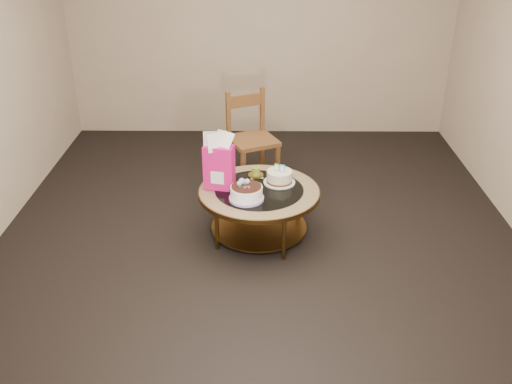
{
  "coord_description": "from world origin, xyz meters",
  "views": [
    {
      "loc": [
        0.01,
        -4.22,
        2.62
      ],
      "look_at": [
        -0.03,
        0.02,
        0.42
      ],
      "focal_mm": 40.0,
      "sensor_mm": 36.0,
      "label": 1
    }
  ],
  "objects_px": {
    "coffee_table": "(259,198)",
    "dining_chair": "(251,138)",
    "cream_cake": "(279,177)",
    "gift_bag": "(219,161)",
    "decorated_cake": "(246,193)"
  },
  "relations": [
    {
      "from": "coffee_table",
      "to": "cream_cake",
      "type": "xyz_separation_m",
      "value": [
        0.17,
        0.12,
        0.13
      ]
    },
    {
      "from": "decorated_cake",
      "to": "dining_chair",
      "type": "bearing_deg",
      "value": 89.1
    },
    {
      "from": "gift_bag",
      "to": "dining_chair",
      "type": "distance_m",
      "value": 1.11
    },
    {
      "from": "cream_cake",
      "to": "decorated_cake",
      "type": "bearing_deg",
      "value": -108.73
    },
    {
      "from": "dining_chair",
      "to": "cream_cake",
      "type": "bearing_deg",
      "value": -99.87
    },
    {
      "from": "coffee_table",
      "to": "dining_chair",
      "type": "height_order",
      "value": "dining_chair"
    },
    {
      "from": "gift_bag",
      "to": "dining_chair",
      "type": "xyz_separation_m",
      "value": [
        0.25,
        1.06,
        -0.22
      ]
    },
    {
      "from": "decorated_cake",
      "to": "coffee_table",
      "type": "bearing_deg",
      "value": 60.4
    },
    {
      "from": "gift_bag",
      "to": "dining_chair",
      "type": "height_order",
      "value": "gift_bag"
    },
    {
      "from": "cream_cake",
      "to": "gift_bag",
      "type": "bearing_deg",
      "value": -146.05
    },
    {
      "from": "cream_cake",
      "to": "gift_bag",
      "type": "height_order",
      "value": "gift_bag"
    },
    {
      "from": "dining_chair",
      "to": "coffee_table",
      "type": "bearing_deg",
      "value": -110.24
    },
    {
      "from": "coffee_table",
      "to": "decorated_cake",
      "type": "relative_size",
      "value": 3.63
    },
    {
      "from": "coffee_table",
      "to": "decorated_cake",
      "type": "height_order",
      "value": "decorated_cake"
    },
    {
      "from": "coffee_table",
      "to": "gift_bag",
      "type": "height_order",
      "value": "gift_bag"
    }
  ]
}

